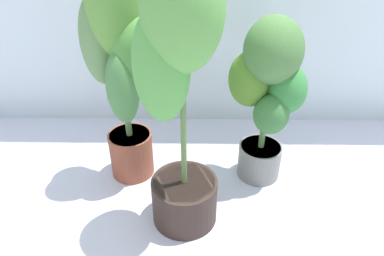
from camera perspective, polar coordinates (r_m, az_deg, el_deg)
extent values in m
plane|color=silver|center=(1.42, 0.54, -17.04)|extent=(8.00, 8.00, 0.00)
cylinder|color=gray|center=(1.66, 10.49, -4.97)|extent=(0.19, 0.19, 0.15)
cylinder|color=#472F1C|center=(1.62, 10.74, -3.04)|extent=(0.17, 0.17, 0.02)
cylinder|color=#598145|center=(1.48, 11.77, 4.99)|extent=(0.03, 0.03, 0.50)
ellipsoid|color=#4A773D|center=(1.41, 12.66, 11.82)|extent=(0.32, 0.32, 0.26)
ellipsoid|color=#4E7E28|center=(1.47, 8.99, 7.58)|extent=(0.20, 0.22, 0.23)
ellipsoid|color=#37823C|center=(1.47, 14.60, 6.00)|extent=(0.21, 0.22, 0.20)
ellipsoid|color=#3B7338|center=(1.46, 12.32, 2.13)|extent=(0.15, 0.13, 0.17)
cylinder|color=brown|center=(1.65, -9.50, -3.96)|extent=(0.19, 0.19, 0.21)
cylinder|color=#483822|center=(1.60, -9.81, -1.23)|extent=(0.18, 0.18, 0.02)
cylinder|color=#5C8140|center=(1.43, -11.10, 9.96)|extent=(0.03, 0.03, 0.66)
ellipsoid|color=#61894F|center=(1.45, -14.40, 13.12)|extent=(0.21, 0.22, 0.35)
ellipsoid|color=#4E8C3D|center=(1.38, -9.06, 11.66)|extent=(0.26, 0.25, 0.29)
ellipsoid|color=#4A8044|center=(1.39, -10.86, 6.24)|extent=(0.15, 0.15, 0.30)
cylinder|color=#342620|center=(1.43, -1.20, -11.18)|extent=(0.25, 0.25, 0.18)
cylinder|color=#412D1B|center=(1.37, -1.24, -8.64)|extent=(0.23, 0.23, 0.02)
cylinder|color=#57783E|center=(1.15, -1.47, 5.25)|extent=(0.02, 0.02, 0.73)
ellipsoid|color=#5B9C44|center=(1.05, -1.69, 18.72)|extent=(0.35, 0.35, 0.39)
ellipsoid|color=#55A046|center=(1.13, -4.90, 9.55)|extent=(0.26, 0.26, 0.38)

